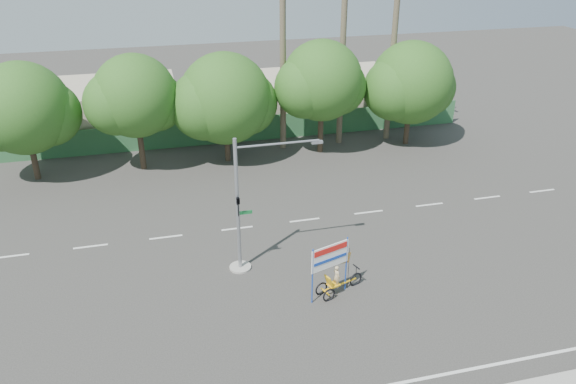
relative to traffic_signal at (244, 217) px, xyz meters
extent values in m
plane|color=#33302D|center=(2.20, -3.98, -2.92)|extent=(120.00, 120.00, 0.00)
cube|color=#336B3D|center=(2.20, 17.52, -1.92)|extent=(38.00, 0.08, 2.00)
cube|color=#B4A58F|center=(-7.80, 22.02, -0.92)|extent=(12.00, 8.00, 4.00)
cube|color=#B4A58F|center=(10.20, 22.02, -1.12)|extent=(14.00, 8.00, 3.60)
cylinder|color=#473828|center=(-11.80, 14.02, -1.16)|extent=(0.40, 0.40, 3.52)
sphere|color=#255117|center=(-11.80, 14.02, 2.04)|extent=(6.00, 6.00, 6.00)
sphere|color=#255117|center=(-10.45, 14.32, 1.48)|extent=(4.32, 4.32, 4.32)
sphere|color=#255117|center=(-13.15, 13.77, 1.72)|extent=(4.56, 4.56, 4.56)
cylinder|color=#473828|center=(-4.80, 14.02, -1.05)|extent=(0.40, 0.40, 3.74)
sphere|color=#255117|center=(-4.80, 14.02, 2.35)|extent=(5.60, 5.60, 5.60)
sphere|color=#255117|center=(-3.54, 14.32, 1.76)|extent=(4.03, 4.03, 4.03)
sphere|color=#255117|center=(-6.06, 13.77, 2.01)|extent=(4.26, 4.26, 4.26)
cylinder|color=#473828|center=(1.20, 14.02, -1.27)|extent=(0.40, 0.40, 3.30)
sphere|color=#255117|center=(1.20, 14.02, 1.73)|extent=(6.40, 6.40, 6.40)
sphere|color=#255117|center=(2.64, 14.32, 1.21)|extent=(4.61, 4.61, 4.61)
sphere|color=#255117|center=(-0.24, 13.77, 1.43)|extent=(4.86, 4.86, 4.86)
cylinder|color=#473828|center=(8.20, 14.02, -0.98)|extent=(0.40, 0.40, 3.87)
sphere|color=#255117|center=(8.20, 14.02, 2.54)|extent=(5.80, 5.80, 5.80)
sphere|color=#255117|center=(9.50, 14.32, 1.92)|extent=(4.18, 4.18, 4.18)
sphere|color=#255117|center=(6.89, 13.77, 2.19)|extent=(4.41, 4.41, 4.41)
cylinder|color=#473828|center=(15.20, 14.02, -1.20)|extent=(0.40, 0.40, 3.43)
sphere|color=#255117|center=(15.20, 14.02, 1.92)|extent=(6.20, 6.20, 6.20)
sphere|color=#255117|center=(16.59, 14.32, 1.37)|extent=(4.46, 4.46, 4.46)
sphere|color=#255117|center=(13.80, 13.77, 1.61)|extent=(4.71, 4.71, 4.71)
cylinder|color=#70604C|center=(10.20, 15.52, 5.58)|extent=(0.44, 0.44, 17.00)
cylinder|color=#70604C|center=(14.20, 15.52, 4.58)|extent=(0.44, 0.44, 15.00)
cylinder|color=#70604C|center=(5.70, 15.52, 4.08)|extent=(0.44, 0.44, 14.00)
cylinder|color=gray|center=(-0.30, 0.02, -2.87)|extent=(1.10, 1.10, 0.10)
cylinder|color=gray|center=(-0.30, 0.02, 0.58)|extent=(0.18, 0.18, 7.00)
cylinder|color=gray|center=(1.70, 0.02, 3.63)|extent=(4.00, 0.10, 0.10)
cube|color=gray|center=(3.60, 0.02, 3.53)|extent=(0.55, 0.20, 0.12)
imported|color=black|center=(-0.30, -0.20, 0.68)|extent=(0.16, 0.20, 1.00)
cube|color=#14662D|center=(0.05, 0.02, 0.23)|extent=(0.70, 0.04, 0.18)
torus|color=black|center=(4.85, -2.76, -2.60)|extent=(0.71, 0.31, 0.72)
torus|color=black|center=(3.03, -3.06, -2.62)|extent=(0.67, 0.29, 0.68)
torus|color=black|center=(3.22, -3.62, -2.62)|extent=(0.67, 0.29, 0.68)
cube|color=yellow|center=(3.99, -3.05, -2.53)|extent=(1.74, 0.64, 0.06)
cube|color=yellow|center=(3.13, -3.34, -2.60)|extent=(0.26, 0.63, 0.05)
cube|color=yellow|center=(3.58, -3.19, -2.39)|extent=(0.65, 0.60, 0.06)
cube|color=yellow|center=(3.31, -3.28, -2.09)|extent=(0.37, 0.50, 0.58)
cylinder|color=black|center=(4.85, -2.76, -2.17)|extent=(0.04, 0.04, 0.59)
cube|color=black|center=(4.85, -2.76, -1.88)|extent=(0.19, 0.47, 0.04)
imported|color=#CCB284|center=(3.74, -3.14, -1.98)|extent=(0.40, 0.49, 1.15)
cylinder|color=blue|center=(2.42, -3.58, -1.48)|extent=(0.08, 0.08, 2.88)
cylinder|color=blue|center=(4.24, -2.97, -1.48)|extent=(0.08, 0.08, 2.88)
cube|color=white|center=(3.33, -3.27, -0.73)|extent=(1.94, 0.70, 1.17)
cube|color=red|center=(3.34, -3.31, -0.36)|extent=(1.73, 0.59, 0.28)
cube|color=blue|center=(3.34, -3.31, -0.89)|extent=(1.73, 0.59, 0.15)
cylinder|color=black|center=(4.39, -2.91, -1.80)|extent=(0.03, 0.03, 2.24)
cube|color=red|center=(4.04, -3.03, -1.10)|extent=(0.90, 0.32, 0.70)
camera|label=1|loc=(-3.74, -23.62, 13.12)|focal=35.00mm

